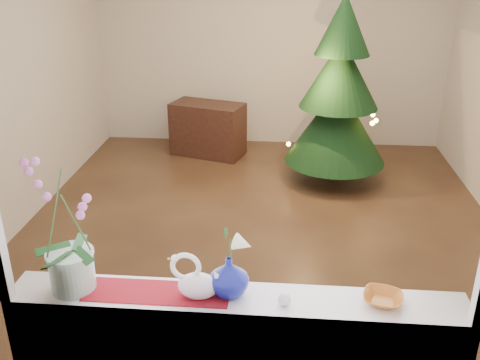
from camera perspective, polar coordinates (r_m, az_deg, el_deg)
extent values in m
plane|color=#341E15|center=(5.10, 2.07, -5.18)|extent=(5.00, 5.00, 0.00)
cube|color=beige|center=(7.06, 3.34, 14.52)|extent=(4.50, 0.10, 2.70)
cube|color=beige|center=(2.26, -0.79, -5.42)|extent=(4.50, 0.10, 2.70)
cube|color=beige|center=(5.21, -23.59, 9.44)|extent=(0.10, 5.00, 2.70)
cube|color=white|center=(2.61, -0.45, -12.71)|extent=(2.20, 0.26, 0.04)
cube|color=maroon|center=(2.66, -8.82, -11.75)|extent=(0.70, 0.20, 0.01)
imported|color=#070C5E|center=(2.55, -1.20, -9.98)|extent=(0.24, 0.24, 0.23)
sphere|color=silver|center=(2.54, 4.77, -12.59)|extent=(0.07, 0.07, 0.06)
imported|color=#A6591C|center=(2.64, 14.98, -12.19)|extent=(0.19, 0.19, 0.04)
cube|color=black|center=(6.82, -3.44, 5.43)|extent=(0.98, 0.69, 0.67)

